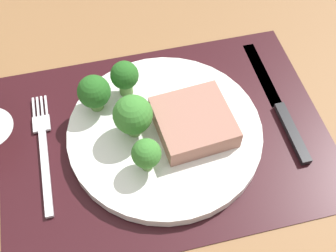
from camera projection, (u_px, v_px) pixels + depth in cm
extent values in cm
cube|color=brown|center=(165.00, 142.00, 60.66)|extent=(140.00, 110.00, 3.00)
cube|color=black|center=(165.00, 136.00, 59.30)|extent=(45.01, 32.50, 0.30)
cylinder|color=white|center=(165.00, 132.00, 58.51)|extent=(26.60, 26.60, 1.60)
cube|color=#9E6B5B|center=(194.00, 122.00, 56.76)|extent=(10.51, 10.43, 2.86)
cylinder|color=#5B8942|center=(97.00, 104.00, 59.38)|extent=(1.82, 1.82, 1.46)
sphere|color=#235B1E|center=(94.00, 92.00, 57.19)|extent=(4.55, 4.55, 4.55)
cylinder|color=#5B8942|center=(134.00, 128.00, 56.86)|extent=(1.86, 1.86, 1.77)
sphere|color=#387A2D|center=(133.00, 115.00, 54.31)|extent=(5.20, 5.20, 5.20)
cylinder|color=#5B8942|center=(147.00, 163.00, 53.84)|extent=(1.43, 1.43, 1.75)
sphere|color=#387A2D|center=(146.00, 153.00, 51.80)|extent=(3.74, 3.74, 3.74)
cylinder|color=#5B8942|center=(126.00, 88.00, 60.63)|extent=(1.92, 1.92, 2.04)
sphere|color=#235B1E|center=(124.00, 75.00, 58.39)|extent=(3.96, 3.96, 3.96)
cube|color=silver|center=(46.00, 171.00, 55.69)|extent=(1.00, 13.00, 0.50)
cube|color=silver|center=(42.00, 124.00, 59.97)|extent=(2.40, 2.60, 0.40)
cube|color=silver|center=(34.00, 108.00, 61.55)|extent=(0.30, 3.60, 0.35)
cube|color=silver|center=(38.00, 107.00, 61.63)|extent=(0.30, 3.60, 0.35)
cube|color=silver|center=(42.00, 106.00, 61.71)|extent=(0.30, 3.60, 0.35)
cube|color=silver|center=(46.00, 106.00, 61.79)|extent=(0.30, 3.60, 0.35)
cube|color=black|center=(292.00, 132.00, 58.97)|extent=(1.40, 10.00, 0.80)
cube|color=silver|center=(262.00, 73.00, 65.49)|extent=(1.80, 13.00, 0.30)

